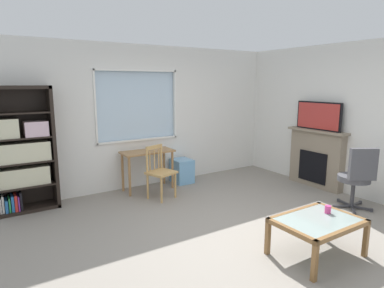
% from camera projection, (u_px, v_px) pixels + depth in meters
% --- Properties ---
extents(ground, '(6.43, 6.18, 0.02)m').
position_uv_depth(ground, '(232.00, 234.00, 4.29)').
color(ground, gray).
extents(wall_back_with_window, '(5.43, 0.15, 2.62)m').
position_uv_depth(wall_back_with_window, '(147.00, 118.00, 6.21)').
color(wall_back_with_window, silver).
rests_on(wall_back_with_window, ground).
extents(wall_right, '(0.12, 5.38, 2.62)m').
position_uv_depth(wall_right, '(362.00, 121.00, 5.51)').
color(wall_right, silver).
rests_on(wall_right, ground).
extents(bookshelf, '(0.90, 0.38, 1.90)m').
position_uv_depth(bookshelf, '(22.00, 153.00, 4.93)').
color(bookshelf, black).
rests_on(bookshelf, ground).
extents(desk_under_window, '(0.94, 0.43, 0.73)m').
position_uv_depth(desk_under_window, '(148.00, 158.00, 5.96)').
color(desk_under_window, '#A37547').
rests_on(desk_under_window, ground).
extents(wooden_chair, '(0.53, 0.51, 0.90)m').
position_uv_depth(wooden_chair, '(160.00, 171.00, 5.54)').
color(wooden_chair, tan).
rests_on(wooden_chair, ground).
extents(plastic_drawer_unit, '(0.35, 0.40, 0.46)m').
position_uv_depth(plastic_drawer_unit, '(182.00, 171.00, 6.46)').
color(plastic_drawer_unit, '#72ADDB').
rests_on(plastic_drawer_unit, ground).
extents(fireplace, '(0.26, 1.18, 1.08)m').
position_uv_depth(fireplace, '(316.00, 158.00, 6.18)').
color(fireplace, gray).
rests_on(fireplace, ground).
extents(tv, '(0.06, 0.92, 0.52)m').
position_uv_depth(tv, '(318.00, 116.00, 6.02)').
color(tv, black).
rests_on(tv, fireplace).
extents(office_chair, '(0.61, 0.62, 1.00)m').
position_uv_depth(office_chair, '(357.00, 175.00, 4.99)').
color(office_chair, '#4C4C51').
rests_on(office_chair, ground).
extents(coffee_table, '(0.94, 0.68, 0.44)m').
position_uv_depth(coffee_table, '(317.00, 224.00, 3.69)').
color(coffee_table, '#8C9E99').
rests_on(coffee_table, ground).
extents(sippy_cup, '(0.07, 0.07, 0.09)m').
position_uv_depth(sippy_cup, '(328.00, 209.00, 3.84)').
color(sippy_cup, '#DB3D84').
rests_on(sippy_cup, coffee_table).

